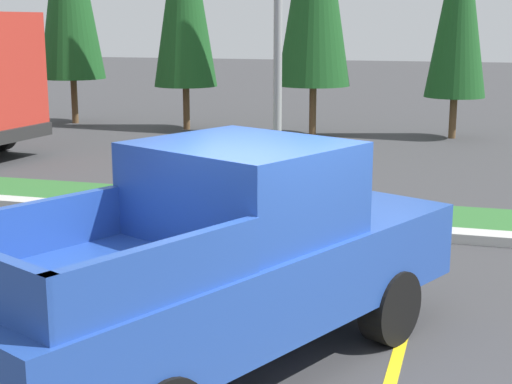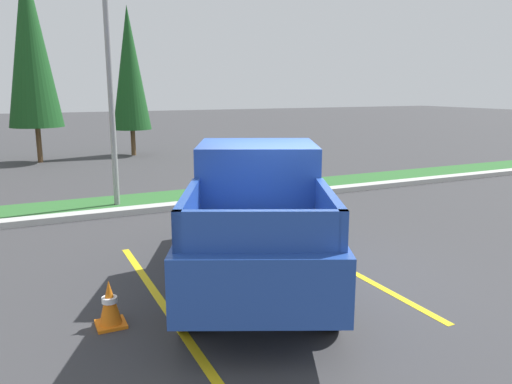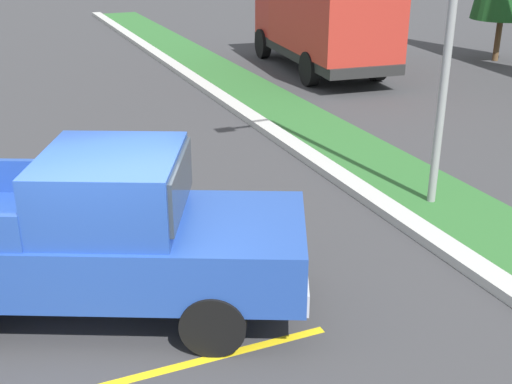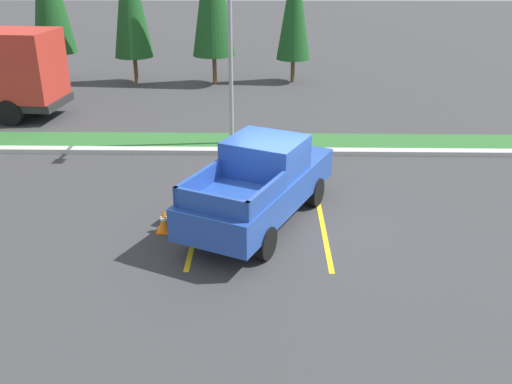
# 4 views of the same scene
# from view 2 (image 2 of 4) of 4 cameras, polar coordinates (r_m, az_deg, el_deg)

# --- Properties ---
(ground_plane) EXTENTS (120.00, 120.00, 0.00)m
(ground_plane) POSITION_cam_2_polar(r_m,az_deg,el_deg) (8.16, 4.33, -9.17)
(ground_plane) COLOR #38383A
(parking_line_near) EXTENTS (0.12, 4.80, 0.01)m
(parking_line_near) POSITION_cam_2_polar(r_m,az_deg,el_deg) (7.33, -11.07, -11.84)
(parking_line_near) COLOR yellow
(parking_line_near) RESTS_ON ground
(parking_line_far) EXTENTS (0.12, 4.80, 0.01)m
(parking_line_far) POSITION_cam_2_polar(r_m,az_deg,el_deg) (8.56, 9.65, -8.28)
(parking_line_far) COLOR yellow
(parking_line_far) RESTS_ON ground
(curb_strip) EXTENTS (56.00, 0.40, 0.15)m
(curb_strip) POSITION_cam_2_polar(r_m,az_deg,el_deg) (12.54, -7.09, -1.40)
(curb_strip) COLOR #B2B2AD
(curb_strip) RESTS_ON ground
(grass_median) EXTENTS (56.00, 1.80, 0.06)m
(grass_median) POSITION_cam_2_polar(r_m,az_deg,el_deg) (13.57, -8.56, -0.63)
(grass_median) COLOR #2D662D
(grass_median) RESTS_ON ground
(pickup_truck_main) EXTENTS (3.92, 5.52, 2.10)m
(pickup_truck_main) POSITION_cam_2_polar(r_m,az_deg,el_deg) (7.54, 0.15, -2.61)
(pickup_truck_main) COLOR black
(pickup_truck_main) RESTS_ON ground
(street_light) EXTENTS (0.24, 1.49, 6.81)m
(street_light) POSITION_cam_2_polar(r_m,az_deg,el_deg) (12.56, -16.51, 16.05)
(street_light) COLOR gray
(street_light) RESTS_ON ground
(cypress_tree_center) EXTENTS (2.05, 2.05, 7.90)m
(cypress_tree_center) POSITION_cam_2_polar(r_m,az_deg,el_deg) (21.73, -24.48, 15.34)
(cypress_tree_center) COLOR brown
(cypress_tree_center) RESTS_ON ground
(cypress_tree_right_inner) EXTENTS (1.66, 1.66, 6.39)m
(cypress_tree_right_inner) POSITION_cam_2_polar(r_m,az_deg,el_deg) (22.72, -14.30, 13.56)
(cypress_tree_right_inner) COLOR brown
(cypress_tree_right_inner) RESTS_ON ground
(traffic_cone) EXTENTS (0.36, 0.36, 0.60)m
(traffic_cone) POSITION_cam_2_polar(r_m,az_deg,el_deg) (6.58, -16.42, -12.21)
(traffic_cone) COLOR orange
(traffic_cone) RESTS_ON ground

